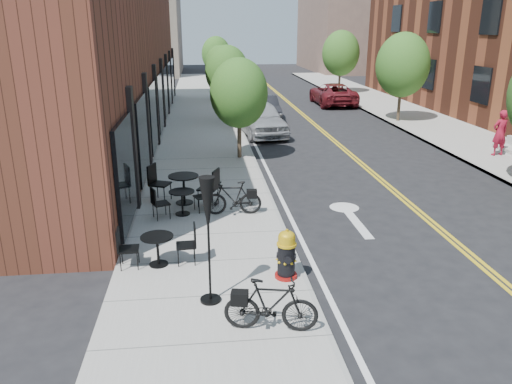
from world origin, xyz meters
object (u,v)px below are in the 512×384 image
bicycle_left (233,198)px  parked_car_c (239,86)px  parked_car_far (333,94)px  bistro_set_a (158,246)px  bistro_set_b (182,199)px  bistro_set_c (184,185)px  parked_car_b (265,108)px  pedestrian (500,133)px  parked_car_a (261,118)px  bicycle_right (271,305)px  patio_umbrella (208,214)px  fire_hydrant (286,255)px

bicycle_left → parked_car_c: 24.68m
bicycle_left → parked_car_far: 21.50m
bistro_set_a → bistro_set_b: bearing=78.9°
bistro_set_c → parked_car_b: 14.69m
bistro_set_a → pedestrian: pedestrian is taller
parked_car_a → parked_car_b: 4.28m
bicycle_right → pedestrian: (10.62, 10.92, 0.42)m
bistro_set_c → bistro_set_a: bearing=-74.1°
patio_umbrella → parked_car_a: size_ratio=0.51×
patio_umbrella → pedestrian: patio_umbrella is taller
parked_car_c → bicycle_left: bearing=-100.8°
parked_car_a → bistro_set_b: bearing=-114.8°
patio_umbrella → parked_car_b: bearing=79.7°
patio_umbrella → parked_car_c: patio_umbrella is taller
bistro_set_c → pedestrian: bearing=42.0°
bistro_set_a → parked_car_a: parked_car_a is taller
parked_car_c → parked_car_a: bearing=-96.0°
fire_hydrant → pedestrian: bearing=59.5°
bistro_set_c → parked_car_c: parked_car_c is taller
bistro_set_b → bistro_set_a: bearing=-120.3°
bicycle_left → bicycle_right: 5.55m
parked_car_b → patio_umbrella: bearing=-101.1°
parked_car_b → bicycle_left: bearing=-101.4°
parked_car_b → fire_hydrant: bearing=-96.9°
bistro_set_b → patio_umbrella: 4.84m
patio_umbrella → parked_car_b: 19.97m
bicycle_right → parked_car_c: parked_car_c is taller
fire_hydrant → bistro_set_a: fire_hydrant is taller
patio_umbrella → pedestrian: (11.61, 9.85, -0.84)m
bistro_set_a → bistro_set_c: (0.46, 3.92, 0.11)m
parked_car_c → bicycle_right: bearing=-99.4°
fire_hydrant → pedestrian: pedestrian is taller
bistro_set_a → bistro_set_b: (0.43, 3.01, -0.00)m
bicycle_left → patio_umbrella: size_ratio=0.64×
fire_hydrant → bistro_set_c: size_ratio=0.52×
bistro_set_a → parked_car_far: size_ratio=0.32×
patio_umbrella → pedestrian: bearing=40.3°
parked_car_c → pedestrian: bearing=-71.4°
parked_car_far → bistro_set_a: bearing=67.2°
bistro_set_c → parked_car_b: bearing=96.0°
patio_umbrella → parked_car_far: size_ratio=0.47×
fire_hydrant → parked_car_a: 14.70m
bicycle_right → parked_car_far: (7.73, 25.50, 0.12)m
bicycle_left → bistro_set_c: size_ratio=0.76×
bistro_set_c → patio_umbrella: patio_umbrella is taller
bistro_set_b → parked_car_c: parked_car_c is taller
bistro_set_a → parked_car_far: 24.84m
fire_hydrant → parked_car_b: (2.01, 18.85, 0.02)m
bicycle_right → bistro_set_a: bearing=48.9°
fire_hydrant → parked_car_c: bearing=104.9°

